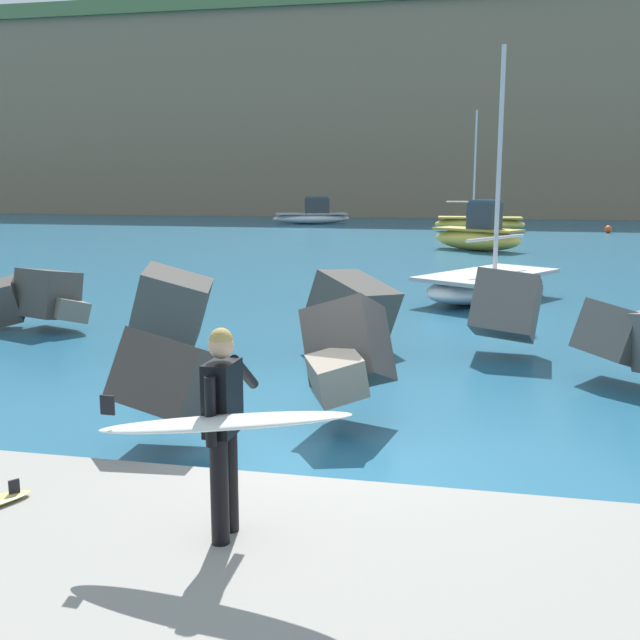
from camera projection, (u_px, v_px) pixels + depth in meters
name	position (u px, v px, depth m)	size (l,w,h in m)	color
ground_plane	(311.00, 437.00, 9.50)	(400.00, 400.00, 0.00)	#235B7A
walkway_path	(191.00, 599.00, 5.63)	(48.00, 4.40, 0.24)	gray
breakwater_jetty	(205.00, 318.00, 12.08)	(32.46, 8.40, 2.35)	gray
surfer_with_board	(222.00, 421.00, 6.06)	(2.10, 1.18, 1.78)	black
boat_near_left	(312.00, 216.00, 53.41)	(5.66, 3.40, 1.89)	white
boat_near_centre	(479.00, 234.00, 33.86)	(4.45, 3.53, 2.24)	#EAC64C
boat_near_right	(487.00, 284.00, 19.97)	(4.20, 5.05, 6.48)	white
boat_mid_left	(480.00, 223.00, 45.78)	(5.43, 2.02, 7.11)	#EAC64C
mooring_buoy_inner	(608.00, 229.00, 44.65)	(0.44, 0.44, 0.44)	#E54C1E
headland_bluff	(372.00, 122.00, 79.98)	(106.63, 40.18, 17.80)	#847056
station_building_central	(322.00, 24.00, 85.01)	(6.44, 5.79, 4.47)	beige
station_building_east	(118.00, 8.00, 76.25)	(6.67, 6.48, 4.26)	#B2ADA3
station_building_annex	(338.00, 1.00, 77.20)	(5.25, 6.84, 6.04)	beige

